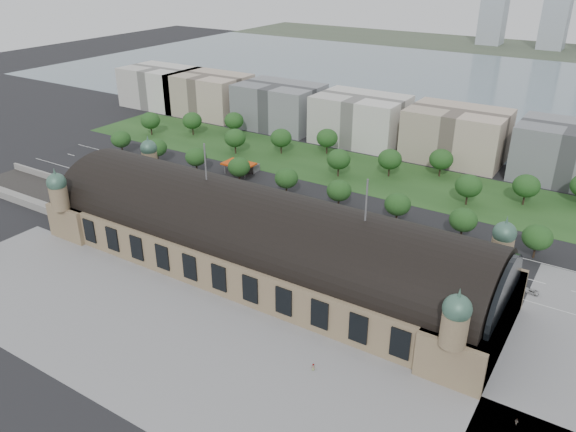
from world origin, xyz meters
The scene contains 56 objects.
ground centered at (0.00, 0.00, 0.00)m, with size 900.00×900.00×0.00m, color black.
station centered at (0.00, 0.00, 10.28)m, with size 150.00×48.40×44.30m.
track_cutting centered at (-110.00, -2.21, 0.70)m, with size 70.00×24.00×3.10m.
plaza_south centered at (10.00, -44.00, 0.00)m, with size 190.00×48.00×0.12m, color gray.
road_slab centered at (-20.00, 38.00, 0.00)m, with size 260.00×26.00×0.10m, color black.
grass_belt centered at (-15.00, 93.00, 0.00)m, with size 300.00×45.00×0.10m, color #21471C.
petrol_station centered at (-53.91, 65.28, 2.95)m, with size 14.00×13.00×5.05m.
lake centered at (0.00, 298.00, 0.00)m, with size 700.00×320.00×0.08m, color slate.
far_shore centered at (0.00, 498.00, 0.00)m, with size 700.00×120.00×0.14m, color #44513D.
far_tower_left centered at (-60.00, 508.00, 40.00)m, with size 24.00×24.00×80.00m, color #9EA8B2.
far_tower_mid centered at (0.00, 508.00, 42.50)m, with size 24.00×24.00×85.00m, color #9EA8B2.
office_0 centered at (-170.00, 133.00, 12.00)m, with size 45.00×32.00×24.00m, color silver.
office_1 centered at (-130.00, 133.00, 12.00)m, with size 45.00×32.00×24.00m, color #C2AD99.
office_2 centered at (-80.00, 133.00, 12.00)m, with size 45.00×32.00×24.00m, color gray.
office_3 centered at (-30.00, 133.00, 12.00)m, with size 45.00×32.00×24.00m, color silver.
office_4 centered at (20.00, 133.00, 12.00)m, with size 45.00×32.00×24.00m, color #C2AD99.
office_5 centered at (70.00, 133.00, 12.00)m, with size 45.00×32.00×24.00m, color gray.
tree_row_0 centered at (-120.00, 53.00, 7.43)m, with size 9.60×9.60×11.52m.
tree_row_1 centered at (-96.00, 53.00, 7.43)m, with size 9.60×9.60×11.52m.
tree_row_2 centered at (-72.00, 53.00, 7.43)m, with size 9.60×9.60×11.52m.
tree_row_3 centered at (-48.00, 53.00, 7.43)m, with size 9.60×9.60×11.52m.
tree_row_4 centered at (-24.00, 53.00, 7.43)m, with size 9.60×9.60×11.52m.
tree_row_5 centered at (0.00, 53.00, 7.43)m, with size 9.60×9.60×11.52m.
tree_row_6 centered at (24.00, 53.00, 7.43)m, with size 9.60×9.60×11.52m.
tree_row_7 centered at (48.00, 53.00, 7.43)m, with size 9.60×9.60×11.52m.
tree_row_8 centered at (72.00, 53.00, 7.43)m, with size 9.60×9.60×11.52m.
tree_belt_0 centered at (-130.00, 83.00, 8.05)m, with size 10.40×10.40×12.48m.
tree_belt_1 centered at (-111.00, 95.00, 8.05)m, with size 10.40×10.40×12.48m.
tree_belt_2 centered at (-92.00, 107.00, 8.05)m, with size 10.40×10.40×12.48m.
tree_belt_3 centered at (-73.00, 83.00, 8.05)m, with size 10.40×10.40×12.48m.
tree_belt_4 centered at (-54.00, 95.00, 8.05)m, with size 10.40×10.40×12.48m.
tree_belt_5 centered at (-35.00, 107.00, 8.05)m, with size 10.40×10.40×12.48m.
tree_belt_6 centered at (-16.00, 83.00, 8.05)m, with size 10.40×10.40×12.48m.
tree_belt_7 centered at (3.00, 95.00, 8.05)m, with size 10.40×10.40×12.48m.
tree_belt_8 centered at (22.00, 107.00, 8.05)m, with size 10.40×10.40×12.48m.
tree_belt_9 centered at (41.00, 83.00, 8.05)m, with size 10.40×10.40×12.48m.
tree_belt_10 centered at (60.00, 95.00, 8.05)m, with size 10.40×10.40×12.48m.
traffic_car_0 centered at (-104.40, 30.99, 0.81)m, with size 1.92×4.78×1.63m, color silver.
traffic_car_1 centered at (-87.07, 47.58, 0.71)m, with size 1.51×4.32×1.42m, color #9CA1A5.
traffic_car_2 centered at (-59.29, 28.80, 0.65)m, with size 2.17×4.70×1.31m, color black.
traffic_car_3 centered at (-37.17, 47.82, 0.77)m, with size 2.16×5.30×1.54m, color maroon.
traffic_car_4 centered at (-10.05, 27.47, 0.82)m, with size 1.93×4.79×1.63m, color #172340.
traffic_car_5 centered at (47.54, 45.19, 0.77)m, with size 1.62×4.65×1.53m, color slate.
traffic_car_6 centered at (75.48, 30.34, 0.67)m, with size 2.22×4.82×1.34m, color #B8B8BA.
parked_car_0 centered at (-54.31, 21.00, 0.76)m, with size 1.62×4.64×1.53m, color black.
parked_car_1 centered at (-61.07, 21.00, 0.63)m, with size 2.11×4.57×1.27m, color maroon.
parked_car_2 centered at (-69.41, 23.55, 0.69)m, with size 1.92×4.72×1.37m, color #1B1B4C.
parked_car_3 centered at (-62.25, 21.00, 0.71)m, with size 1.67×4.16×1.42m, color #515458.
parked_car_4 centered at (-57.48, 25.00, 0.77)m, with size 1.63×4.68×1.54m, color silver.
parked_car_5 centered at (-20.51, 21.71, 0.82)m, with size 2.72×5.89×1.64m, color gray.
parked_car_6 centered at (-44.74, 24.62, 0.68)m, with size 1.91×4.70×1.36m, color black.
bus_west centered at (-7.75, 27.00, 1.59)m, with size 2.67×11.41×3.18m, color red.
bus_mid centered at (11.12, 29.82, 1.69)m, with size 2.84×12.15×3.38m, color silver.
bus_east centered at (14.66, 27.00, 1.82)m, with size 3.06×13.07×3.64m, color silver.
pedestrian_0 centered at (38.56, -32.89, 0.97)m, with size 0.95×0.54×1.94m, color gray.
pedestrian_2 centered at (83.48, -24.43, 0.85)m, with size 0.83×0.48×1.70m, color gray.
Camera 1 is at (90.05, -124.98, 91.33)m, focal length 35.00 mm.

